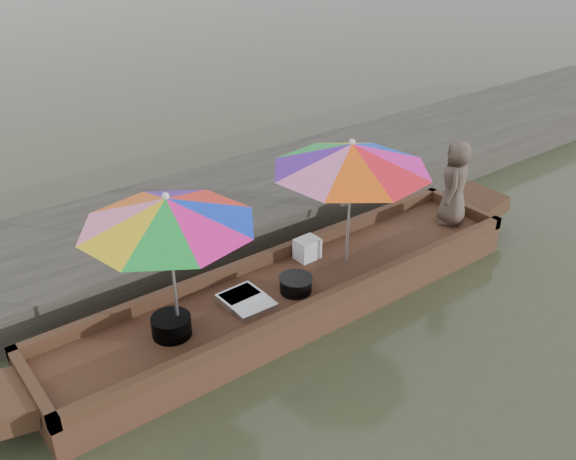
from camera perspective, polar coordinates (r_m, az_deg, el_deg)
water at (r=7.50m, az=0.47°, el=-7.03°), size 80.00×80.00×0.00m
dock at (r=8.95m, az=-8.17°, el=0.88°), size 22.00×2.20×0.50m
boat_hull at (r=7.40m, az=0.47°, el=-5.92°), size 5.96×1.20×0.35m
cooking_pot at (r=6.58m, az=-10.32°, el=-8.38°), size 0.40×0.40×0.21m
tray_crayfish at (r=7.02m, az=-4.31°, el=-5.97°), size 0.46×0.32×0.09m
tray_scallop at (r=6.89m, az=-3.12°, el=-6.80°), size 0.46×0.32×0.06m
charcoal_grill at (r=7.12m, az=0.69°, el=-4.91°), size 0.35×0.35×0.17m
supply_bag at (r=7.71m, az=1.72°, el=-1.67°), size 0.29×0.23×0.26m
vendor at (r=8.63m, az=14.64°, el=4.11°), size 0.67×0.63×1.15m
umbrella_bow at (r=6.23m, az=-10.22°, el=-3.22°), size 1.95×1.95×1.55m
umbrella_stern at (r=7.37m, az=5.46°, el=2.36°), size 2.22×2.22×1.55m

